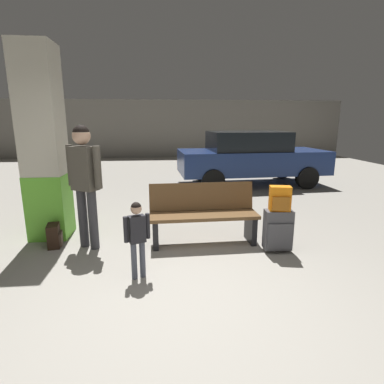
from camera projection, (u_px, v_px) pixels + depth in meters
The scene contains 10 objects.
ground_plane at pixel (171, 204), 7.05m from camera, with size 18.00×18.00×0.10m, color gray.
garage_back_wall at pixel (165, 129), 15.32m from camera, with size 18.00×0.12×2.80m, color gray.
structural_pillar at pixel (44, 146), 4.66m from camera, with size 0.57×0.57×2.91m.
bench at pixel (203, 214), 4.63m from camera, with size 1.61×0.57×0.89m.
suitcase at pixel (278, 230), 4.31m from camera, with size 0.39×0.25×0.60m.
backpack_bright at pixel (280, 199), 4.20m from camera, with size 0.30×0.23×0.34m.
child at pixel (137, 232), 3.53m from camera, with size 0.29×0.18×0.92m.
adult at pixel (84, 174), 4.29m from camera, with size 0.52×0.37×1.76m.
backpack_dark_floor at pixel (54, 236), 4.51m from camera, with size 0.24×0.31×0.34m.
parked_car_near at pixel (250, 157), 8.78m from camera, with size 4.19×1.99×1.51m.
Camera 1 is at (-0.16, -2.82, 1.81)m, focal length 28.86 mm.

